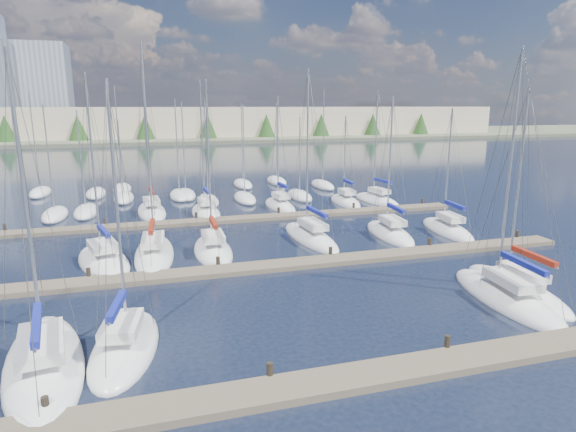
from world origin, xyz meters
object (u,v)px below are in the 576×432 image
object	(u,v)px
sailboat_k	(310,237)
sailboat_i	(154,254)
sailboat_b	(44,364)
sailboat_r	(377,200)
sailboat_l	(390,233)
sailboat_h	(103,261)
sailboat_e	(505,297)
sailboat_n	(152,211)
sailboat_j	(213,250)
sailboat_q	(345,201)
sailboat_c	(125,347)
sailboat_p	(280,206)
sailboat_f	(516,289)
sailboat_o	(206,212)
sailboat_m	(447,229)

from	to	relation	value
sailboat_k	sailboat_i	size ratio (longest dim) A/B	0.91
sailboat_b	sailboat_r	world-z (taller)	sailboat_b
sailboat_k	sailboat_l	world-z (taller)	sailboat_k
sailboat_b	sailboat_h	distance (m)	13.81
sailboat_e	sailboat_h	world-z (taller)	sailboat_e
sailboat_l	sailboat_b	distance (m)	27.98
sailboat_i	sailboat_h	xyz separation A→B (m)	(-3.40, -0.63, -0.01)
sailboat_n	sailboat_j	size ratio (longest dim) A/B	1.21
sailboat_l	sailboat_q	bearing A→B (deg)	87.58
sailboat_c	sailboat_h	world-z (taller)	sailboat_h
sailboat_l	sailboat_q	distance (m)	13.73
sailboat_p	sailboat_e	world-z (taller)	sailboat_e
sailboat_k	sailboat_r	size ratio (longest dim) A/B	1.09
sailboat_b	sailboat_h	world-z (taller)	sailboat_b
sailboat_i	sailboat_r	xyz separation A→B (m)	(24.51, 13.64, 0.00)
sailboat_b	sailboat_k	bearing A→B (deg)	33.37
sailboat_n	sailboat_h	distance (m)	15.80
sailboat_f	sailboat_i	distance (m)	23.94
sailboat_l	sailboat_o	bearing A→B (deg)	142.88
sailboat_l	sailboat_b	bearing A→B (deg)	-143.15
sailboat_b	sailboat_j	bearing A→B (deg)	48.62
sailboat_k	sailboat_m	xyz separation A→B (m)	(12.11, -1.06, -0.01)
sailboat_r	sailboat_o	bearing A→B (deg)	173.91
sailboat_n	sailboat_e	bearing A→B (deg)	-60.63
sailboat_k	sailboat_n	size ratio (longest dim) A/B	0.89
sailboat_n	sailboat_c	size ratio (longest dim) A/B	1.27
sailboat_n	sailboat_r	distance (m)	24.48
sailboat_n	sailboat_c	distance (m)	28.62
sailboat_j	sailboat_h	bearing A→B (deg)	-176.89
sailboat_m	sailboat_r	size ratio (longest dim) A/B	0.86
sailboat_p	sailboat_i	distance (m)	19.16
sailboat_c	sailboat_l	bearing A→B (deg)	43.12
sailboat_o	sailboat_c	bearing A→B (deg)	-106.22
sailboat_e	sailboat_n	bearing A→B (deg)	128.40
sailboat_l	sailboat_r	xyz separation A→B (m)	(5.45, 13.26, 0.01)
sailboat_n	sailboat_l	world-z (taller)	sailboat_n
sailboat_p	sailboat_f	bearing A→B (deg)	-78.88
sailboat_k	sailboat_o	size ratio (longest dim) A/B	1.03
sailboat_m	sailboat_l	world-z (taller)	sailboat_l
sailboat_k	sailboat_r	xyz separation A→B (m)	(12.21, 12.50, 0.00)
sailboat_k	sailboat_c	size ratio (longest dim) A/B	1.13
sailboat_p	sailboat_q	distance (m)	7.60
sailboat_l	sailboat_h	distance (m)	22.48
sailboat_m	sailboat_h	distance (m)	27.81
sailboat_n	sailboat_i	world-z (taller)	sailboat_n
sailboat_r	sailboat_q	xyz separation A→B (m)	(-3.68, 0.36, -0.01)
sailboat_f	sailboat_l	bearing A→B (deg)	97.11
sailboat_f	sailboat_o	size ratio (longest dim) A/B	0.89
sailboat_f	sailboat_q	world-z (taller)	sailboat_f
sailboat_k	sailboat_i	bearing A→B (deg)	-178.77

